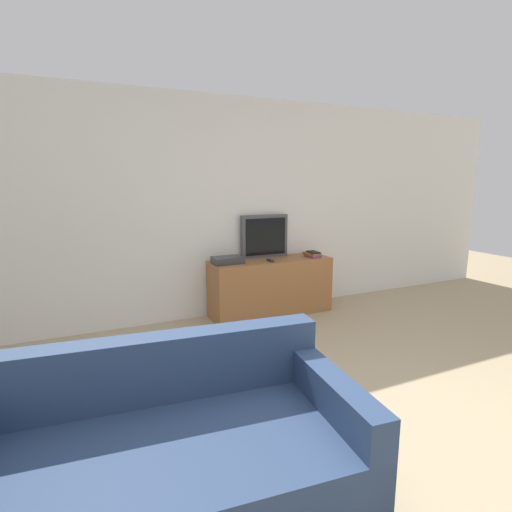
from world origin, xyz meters
The scene contains 8 objects.
ground_plane centered at (0.00, 0.00, 0.00)m, with size 14.00×14.00×0.00m, color tan.
wall_back centered at (0.00, 3.03, 1.30)m, with size 9.00×0.06×2.60m.
tv_stand centered at (0.63, 2.75, 0.34)m, with size 1.51×0.45×0.68m.
television centered at (0.63, 2.94, 0.95)m, with size 0.61×0.09×0.53m.
couch centered at (-1.22, 0.20, 0.29)m, with size 1.91×1.10×0.82m.
book_stack centered at (1.19, 2.69, 0.72)m, with size 0.16×0.23×0.07m.
remote_on_stand centered at (0.58, 2.66, 0.70)m, with size 0.05×0.14×0.02m.
set_top_box centered at (0.07, 2.77, 0.72)m, with size 0.35×0.23×0.08m.
Camera 1 is at (-1.54, -1.50, 1.63)m, focal length 28.00 mm.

